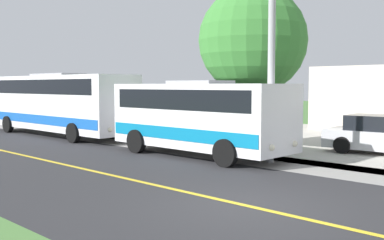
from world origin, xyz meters
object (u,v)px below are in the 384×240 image
at_px(shuttle_bus_front, 200,114).
at_px(street_light_pole, 270,31).
at_px(tree_curbside, 253,41).
at_px(transit_bus_rear, 58,102).

xyz_separation_m(shuttle_bus_front, street_light_pole, (-0.38, 2.74, 2.84)).
bearing_deg(street_light_pole, shuttle_bus_front, -82.20).
bearing_deg(shuttle_bus_front, street_light_pole, 97.80).
bearing_deg(shuttle_bus_front, tree_curbside, 175.72).
height_order(shuttle_bus_front, tree_curbside, tree_curbside).
bearing_deg(tree_curbside, transit_bus_rear, -73.93).
bearing_deg(transit_bus_rear, tree_curbside, 106.07).
relative_size(shuttle_bus_front, tree_curbside, 1.10).
xyz_separation_m(transit_bus_rear, tree_curbside, (-2.92, 10.15, 2.64)).
distance_m(shuttle_bus_front, transit_bus_rear, 9.94).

